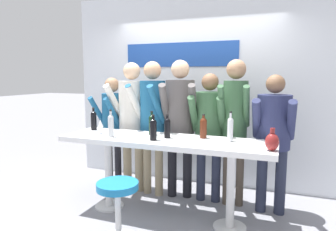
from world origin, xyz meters
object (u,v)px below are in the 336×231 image
at_px(person_far_left, 112,119).
at_px(person_center_left, 152,112).
at_px(person_far_right, 273,130).
at_px(person_center_right, 209,123).
at_px(wine_bottle_3, 111,125).
at_px(wine_bottle_0, 94,120).
at_px(wine_glass_0, 100,124).
at_px(person_right, 235,114).
at_px(wine_bottle_5, 167,127).
at_px(wine_bottle_1, 230,128).
at_px(decorative_vase, 272,142).
at_px(wine_bottle_2, 153,128).
at_px(person_center, 180,113).
at_px(wine_bottle_4, 203,127).
at_px(person_left, 132,112).
at_px(bar_stool, 118,202).
at_px(tasting_table, 165,149).
at_px(wine_bottle_6, 152,124).

xyz_separation_m(person_far_left, person_center_left, (0.67, -0.06, 0.14)).
bearing_deg(person_far_right, person_center_right, 173.93).
bearing_deg(wine_bottle_3, wine_bottle_0, 145.12).
distance_m(person_far_right, wine_glass_0, 2.06).
relative_size(person_right, wine_bottle_5, 6.76).
xyz_separation_m(person_far_right, wine_bottle_1, (-0.43, -0.46, 0.07)).
xyz_separation_m(wine_bottle_5, decorative_vase, (1.14, -0.20, -0.04)).
distance_m(wine_bottle_0, wine_bottle_2, 1.03).
height_order(person_center_left, person_center, person_center).
distance_m(wine_bottle_1, wine_bottle_4, 0.32).
distance_m(person_left, person_right, 1.44).
bearing_deg(bar_stool, person_center, 81.16).
relative_size(person_center_right, person_right, 0.91).
height_order(person_far_right, decorative_vase, person_far_right).
bearing_deg(tasting_table, person_center_left, 125.39).
distance_m(bar_stool, wine_bottle_0, 1.35).
bearing_deg(decorative_vase, bar_stool, -160.15).
bearing_deg(bar_stool, wine_bottle_3, 126.23).
xyz_separation_m(person_center, decorative_vase, (1.19, -0.80, -0.12)).
height_order(person_center, person_far_right, person_center).
height_order(wine_bottle_2, wine_bottle_5, wine_bottle_2).
relative_size(person_right, wine_bottle_4, 6.67).
bearing_deg(decorative_vase, person_right, 120.81).
xyz_separation_m(person_far_left, wine_bottle_1, (1.80, -0.54, 0.07)).
bearing_deg(person_far_right, person_far_left, 177.49).
bearing_deg(wine_glass_0, wine_bottle_0, 138.92).
xyz_separation_m(tasting_table, wine_bottle_5, (0.02, 0.03, 0.26)).
bearing_deg(wine_bottle_2, wine_bottle_3, -178.47).
bearing_deg(tasting_table, wine_bottle_4, 21.94).
xyz_separation_m(person_far_right, wine_bottle_2, (-1.23, -0.69, 0.05)).
relative_size(person_center_right, wine_bottle_6, 5.81).
height_order(wine_bottle_2, wine_bottle_6, wine_bottle_6).
xyz_separation_m(bar_stool, decorative_vase, (1.39, 0.50, 0.62)).
bearing_deg(wine_glass_0, wine_bottle_6, 17.65).
height_order(wine_bottle_1, decorative_vase, wine_bottle_1).
distance_m(person_right, wine_bottle_1, 0.53).
relative_size(bar_stool, person_far_left, 0.38).
xyz_separation_m(tasting_table, person_center, (-0.03, 0.63, 0.34)).
xyz_separation_m(person_center, person_right, (0.72, -0.01, 0.03)).
xyz_separation_m(person_center_left, person_center, (0.38, 0.05, -0.00)).
bearing_deg(wine_bottle_5, wine_bottle_1, 5.39).
xyz_separation_m(person_far_right, decorative_vase, (0.01, -0.72, 0.01)).
bearing_deg(person_right, decorative_vase, -62.54).
height_order(bar_stool, wine_bottle_2, wine_bottle_2).
relative_size(person_center_left, decorative_vase, 8.38).
distance_m(person_left, decorative_vase, 2.06).
height_order(person_center_right, wine_bottle_6, person_center_right).
distance_m(person_left, wine_bottle_4, 1.24).
relative_size(person_center, wine_bottle_2, 6.50).
distance_m(wine_bottle_1, wine_bottle_5, 0.71).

